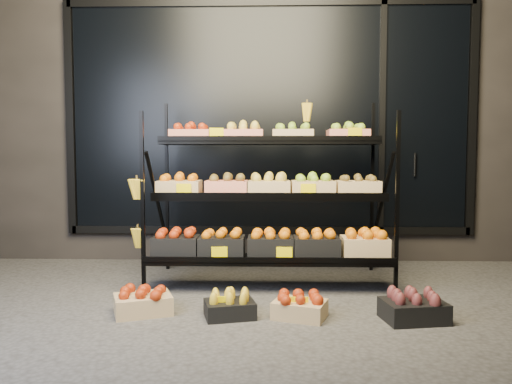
{
  "coord_description": "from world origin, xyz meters",
  "views": [
    {
      "loc": [
        -0.0,
        -3.82,
        1.13
      ],
      "look_at": [
        -0.11,
        0.55,
        0.82
      ],
      "focal_mm": 35.0,
      "sensor_mm": 36.0,
      "label": 1
    }
  ],
  "objects_px": {
    "floor_crate_midleft": "(230,306)",
    "floor_crate_midright": "(300,306)",
    "display_rack": "(268,196)",
    "floor_crate_left": "(143,301)"
  },
  "relations": [
    {
      "from": "display_rack",
      "to": "floor_crate_midright",
      "type": "relative_size",
      "value": 5.2
    },
    {
      "from": "floor_crate_left",
      "to": "display_rack",
      "type": "bearing_deg",
      "value": 24.26
    },
    {
      "from": "display_rack",
      "to": "floor_crate_left",
      "type": "height_order",
      "value": "display_rack"
    },
    {
      "from": "floor_crate_midright",
      "to": "display_rack",
      "type": "bearing_deg",
      "value": 122.38
    },
    {
      "from": "floor_crate_midleft",
      "to": "floor_crate_midright",
      "type": "bearing_deg",
      "value": -14.11
    },
    {
      "from": "display_rack",
      "to": "floor_crate_midright",
      "type": "height_order",
      "value": "display_rack"
    },
    {
      "from": "display_rack",
      "to": "floor_crate_left",
      "type": "xyz_separation_m",
      "value": [
        -0.9,
        -0.9,
        -0.69
      ]
    },
    {
      "from": "floor_crate_midleft",
      "to": "floor_crate_midright",
      "type": "height_order",
      "value": "floor_crate_midright"
    },
    {
      "from": "floor_crate_midleft",
      "to": "floor_crate_midright",
      "type": "distance_m",
      "value": 0.49
    },
    {
      "from": "display_rack",
      "to": "floor_crate_midleft",
      "type": "height_order",
      "value": "display_rack"
    }
  ]
}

